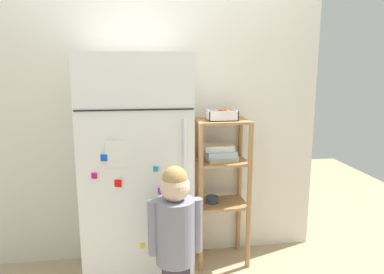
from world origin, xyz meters
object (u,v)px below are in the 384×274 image
(fruit_bin, at_px, (223,115))
(refrigerator, at_px, (137,172))
(pantry_shelf_unit, at_px, (221,171))
(child_standing, at_px, (175,231))

(fruit_bin, bearing_deg, refrigerator, -167.12)
(pantry_shelf_unit, height_order, fruit_bin, fruit_bin)
(refrigerator, relative_size, child_standing, 1.65)
(child_standing, relative_size, fruit_bin, 4.52)
(child_standing, bearing_deg, refrigerator, 112.74)
(pantry_shelf_unit, distance_m, fruit_bin, 0.42)
(pantry_shelf_unit, relative_size, fruit_bin, 5.24)
(refrigerator, bearing_deg, pantry_shelf_unit, 13.96)
(child_standing, bearing_deg, pantry_shelf_unit, 57.94)
(child_standing, height_order, fruit_bin, fruit_bin)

